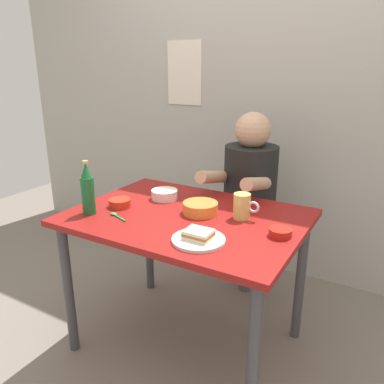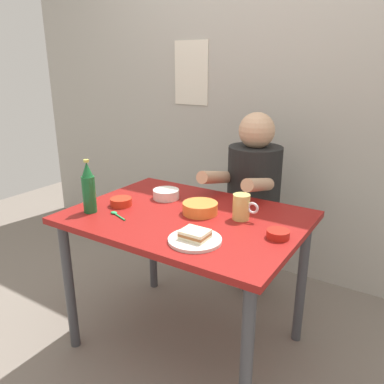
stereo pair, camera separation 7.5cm
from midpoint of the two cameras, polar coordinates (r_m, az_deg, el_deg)
ground_plane at (r=2.21m, az=0.30°, el=-21.49°), size 6.00×6.00×0.00m
wall_back at (r=2.65m, az=12.98°, el=15.39°), size 4.40×0.09×2.60m
dining_table at (r=1.87m, az=0.34°, el=-6.07°), size 1.10×0.80×0.74m
stool at (r=2.47m, az=9.67°, el=-7.54°), size 0.34×0.34×0.45m
person_seated at (r=2.31m, az=10.11°, el=1.68°), size 0.33×0.56×0.72m
plate_orange at (r=1.56m, az=1.83°, el=-7.20°), size 0.22×0.22×0.01m
sandwich at (r=1.55m, az=1.84°, el=-6.37°), size 0.11×0.09×0.04m
beer_mug at (r=1.77m, az=8.68°, el=-2.23°), size 0.13×0.08×0.12m
beer_bottle at (r=1.88m, az=-14.14°, el=0.47°), size 0.06×0.06×0.26m
sauce_bowl_chili at (r=1.96m, az=-9.51°, el=-1.42°), size 0.11×0.11×0.04m
sambal_bowl_red at (r=1.63m, az=14.09°, el=-6.10°), size 0.10×0.10×0.03m
rice_bowl_white at (r=2.04m, az=-2.85°, el=-0.25°), size 0.14×0.14×0.05m
soup_bowl_orange at (r=1.83m, az=2.40°, el=-2.35°), size 0.17×0.17×0.05m
spoon at (r=1.85m, az=-10.17°, el=-3.31°), size 0.12×0.05×0.01m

